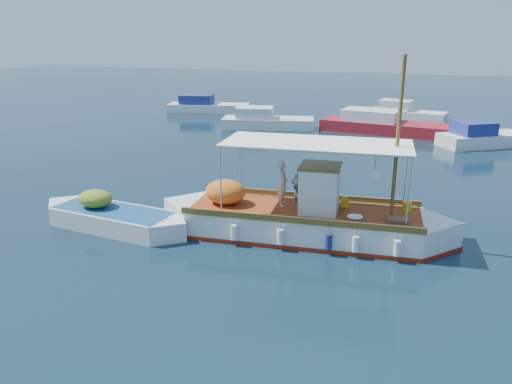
% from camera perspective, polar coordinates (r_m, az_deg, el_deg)
% --- Properties ---
extents(ground, '(160.00, 160.00, 0.00)m').
position_cam_1_polar(ground, '(17.95, 4.16, -4.83)').
color(ground, black).
rests_on(ground, ground).
extents(fishing_caique, '(10.56, 3.52, 6.46)m').
position_cam_1_polar(fishing_caique, '(17.71, 5.24, -3.21)').
color(fishing_caique, white).
rests_on(fishing_caique, ground).
extents(dinghy, '(6.31, 2.28, 1.55)m').
position_cam_1_polar(dinghy, '(19.15, -16.08, -2.99)').
color(dinghy, white).
rests_on(dinghy, ground).
extents(bg_boat_nw, '(7.20, 3.89, 1.80)m').
position_cam_1_polar(bg_boat_nw, '(38.22, 1.06, 8.02)').
color(bg_boat_nw, silver).
rests_on(bg_boat_nw, ground).
extents(bg_boat_n, '(10.17, 4.23, 1.80)m').
position_cam_1_polar(bg_boat_n, '(37.68, 14.63, 7.32)').
color(bg_boat_n, maroon).
rests_on(bg_boat_n, ground).
extents(bg_boat_ne, '(5.89, 4.95, 1.80)m').
position_cam_1_polar(bg_boat_ne, '(35.05, 24.33, 5.59)').
color(bg_boat_ne, silver).
rests_on(bg_boat_ne, ground).
extents(bg_boat_far_w, '(7.68, 3.90, 1.80)m').
position_cam_1_polar(bg_boat_far_w, '(46.41, -5.70, 9.63)').
color(bg_boat_far_w, silver).
rests_on(bg_boat_far_w, ground).
extents(bg_boat_far_n, '(6.61, 3.35, 1.80)m').
position_cam_1_polar(bg_boat_far_n, '(43.84, 16.56, 8.54)').
color(bg_boat_far_n, silver).
rests_on(bg_boat_far_n, ground).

